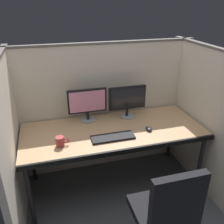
# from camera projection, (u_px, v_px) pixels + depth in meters

# --- Properties ---
(ground_plane) EXTENTS (8.00, 8.00, 0.00)m
(ground_plane) POSITION_uv_depth(u_px,v_px,m) (121.00, 202.00, 2.63)
(ground_plane) COLOR #4C5156
(cubicle_partition_rear) EXTENTS (2.21, 0.06, 1.57)m
(cubicle_partition_rear) POSITION_uv_depth(u_px,v_px,m) (103.00, 108.00, 2.95)
(cubicle_partition_rear) COLOR beige
(cubicle_partition_rear) RESTS_ON ground
(cubicle_partition_left) EXTENTS (0.06, 1.41, 1.57)m
(cubicle_partition_left) POSITION_uv_depth(u_px,v_px,m) (12.00, 144.00, 2.23)
(cubicle_partition_left) COLOR beige
(cubicle_partition_left) RESTS_ON ground
(cubicle_partition_right) EXTENTS (0.06, 1.41, 1.57)m
(cubicle_partition_right) POSITION_uv_depth(u_px,v_px,m) (201.00, 118.00, 2.72)
(cubicle_partition_right) COLOR beige
(cubicle_partition_right) RESTS_ON ground
(desk) EXTENTS (1.90, 0.80, 0.74)m
(desk) POSITION_uv_depth(u_px,v_px,m) (114.00, 134.00, 2.59)
(desk) COLOR tan
(desk) RESTS_ON ground
(monitor_left) EXTENTS (0.43, 0.17, 0.37)m
(monitor_left) POSITION_uv_depth(u_px,v_px,m) (87.00, 103.00, 2.68)
(monitor_left) COLOR gray
(monitor_left) RESTS_ON desk
(monitor_right) EXTENTS (0.43, 0.17, 0.37)m
(monitor_right) POSITION_uv_depth(u_px,v_px,m) (127.00, 100.00, 2.76)
(monitor_right) COLOR gray
(monitor_right) RESTS_ON desk
(keyboard_main) EXTENTS (0.43, 0.15, 0.02)m
(keyboard_main) POSITION_uv_depth(u_px,v_px,m) (113.00, 137.00, 2.41)
(keyboard_main) COLOR black
(keyboard_main) RESTS_ON desk
(computer_mouse) EXTENTS (0.06, 0.10, 0.04)m
(computer_mouse) POSITION_uv_depth(u_px,v_px,m) (149.00, 129.00, 2.55)
(computer_mouse) COLOR black
(computer_mouse) RESTS_ON desk
(coffee_mug) EXTENTS (0.13, 0.08, 0.09)m
(coffee_mug) POSITION_uv_depth(u_px,v_px,m) (60.00, 141.00, 2.27)
(coffee_mug) COLOR #993333
(coffee_mug) RESTS_ON desk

